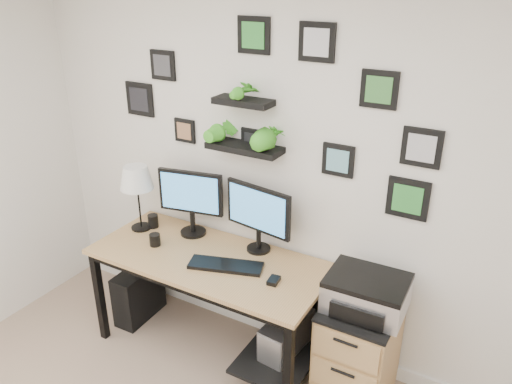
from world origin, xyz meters
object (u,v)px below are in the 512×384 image
Objects in this scene: file_cabinet at (357,352)px; printer at (366,293)px; pc_tower_grey at (286,346)px; desk at (216,272)px; table_lamp at (136,179)px; pc_tower_black at (139,293)px; monitor_left at (191,198)px; monitor_right at (258,213)px; mug at (155,240)px.

printer is (0.02, -0.00, 0.44)m from file_cabinet.
printer reaches higher than pc_tower_grey.
desk is 0.87m from table_lamp.
table_lamp is at bearing 66.76° from pc_tower_black.
monitor_left is 1.36m from printer.
monitor_left reaches higher than printer.
monitor_right reaches higher than printer.
pc_tower_grey is at bearing -174.99° from file_cabinet.
monitor_right is at bearing 9.33° from table_lamp.
monitor_left reaches higher than file_cabinet.
mug is 0.20× the size of pc_tower_black.
desk is 19.02× the size of mug.
monitor_left is 1.04× the size of printer.
file_cabinet is at bearing -10.70° from monitor_right.
table_lamp reaches higher than pc_tower_black.
table_lamp is 1.11× the size of pc_tower_grey.
printer is at bearing -3.20° from file_cabinet.
desk reaches higher than file_cabinet.
mug is (-0.65, -0.29, -0.24)m from monitor_right.
pc_tower_grey is (0.84, -0.16, -0.82)m from monitor_left.
printer is at bearing -0.06° from table_lamp.
monitor_right is 0.90m from pc_tower_grey.
desk is at bearing -134.76° from monitor_right.
pc_tower_grey is (0.97, 0.10, -0.58)m from mug.
printer is at bearing 0.74° from pc_tower_black.
desk is at bearing -176.76° from printer.
file_cabinet reaches higher than pc_tower_grey.
file_cabinet is (0.99, 0.06, -0.29)m from desk.
file_cabinet is (0.47, 0.04, 0.13)m from pc_tower_grey.
desk is at bearing -176.65° from file_cabinet.
desk is 0.67m from pc_tower_grey.
pc_tower_grey is at bearing 6.06° from mug.
pc_tower_black is (-0.28, 0.07, -0.59)m from mug.
desk is at bearing -4.86° from table_lamp.
monitor_left is 0.38m from mug.
file_cabinet is at bearing 3.35° from desk.
table_lamp is (-0.70, 0.06, 0.51)m from desk.
monitor_left reaches higher than desk.
printer is (0.48, 0.04, 0.57)m from pc_tower_grey.
desk is 0.48m from mug.
pc_tower_black is 0.94× the size of pc_tower_grey.
desk is 3.65× the size of pc_tower_grey.
file_cabinet is (1.31, -0.12, -0.70)m from monitor_left.
printer is at bearing 5.62° from mug.
pc_tower_grey is 0.94× the size of printer.
table_lamp reaches higher than file_cabinet.
desk is 2.39× the size of file_cabinet.
monitor_left reaches higher than pc_tower_black.
printer is (1.74, 0.07, 0.57)m from pc_tower_black.
monitor_left is at bearing 64.03° from mug.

